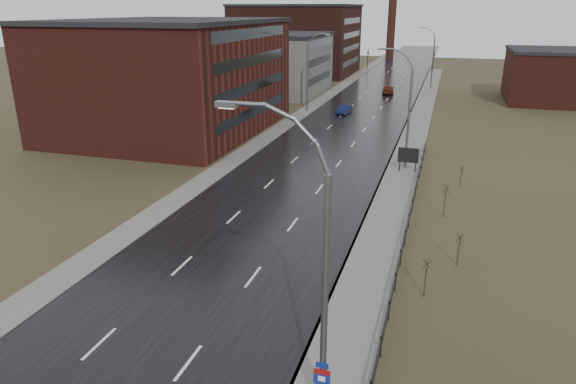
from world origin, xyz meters
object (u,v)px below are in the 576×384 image
Objects in this scene: car_near at (344,110)px; car_far at (388,90)px; billboard at (408,156)px; streetlight_main at (315,287)px.

car_near is 0.83× the size of car_far.
streetlight_main is at bearing -91.09° from billboard.
streetlight_main is at bearing -73.24° from car_near.
streetlight_main is 33.33m from billboard.
streetlight_main is 2.52× the size of car_far.
streetlight_main is 4.89× the size of billboard.
billboard is at bearing -60.11° from car_near.
car_far reaches higher than car_near.
billboard is (0.63, 33.03, -4.39)m from streetlight_main.
car_near is at bearing 113.38° from billboard.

